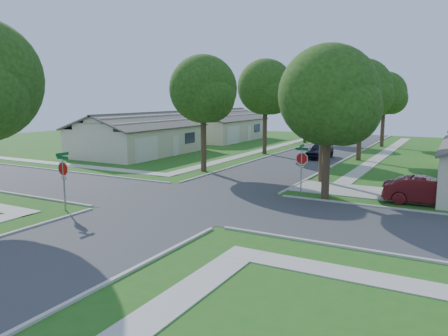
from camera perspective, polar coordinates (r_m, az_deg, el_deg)
name	(u,v)px	position (r m, az deg, el deg)	size (l,w,h in m)	color
ground	(192,202)	(24.41, -4.19, -4.39)	(100.00, 100.00, 0.00)	#225B18
road_ns	(192,201)	(24.41, -4.19, -4.38)	(7.00, 100.00, 0.02)	#333335
sidewalk_ne	(383,155)	(46.77, 20.04, 1.64)	(1.20, 40.00, 0.04)	#9E9B91
sidewalk_nw	(271,148)	(50.02, 6.10, 2.60)	(1.20, 40.00, 0.04)	#9E9B91
driveway	(364,192)	(28.07, 17.78, -2.96)	(8.80, 3.60, 0.05)	#9E9B91
stop_sign_sw	(63,171)	(23.55, -20.25, -0.40)	(1.05, 0.80, 2.98)	gray
stop_sign_ne	(302,161)	(26.21, 10.11, 0.96)	(1.05, 0.80, 2.98)	gray
tree_e_near	(325,99)	(30.05, 13.05, 8.81)	(4.97, 4.80, 8.28)	#38281C
tree_e_mid	(362,91)	(41.73, 17.61, 9.51)	(5.59, 5.40, 9.21)	#38281C
tree_e_far	(385,95)	(54.54, 20.27, 8.91)	(5.17, 5.00, 8.72)	#38281C
tree_w_near	(204,92)	(33.83, -2.66, 9.86)	(5.38, 5.20, 8.97)	#38281C
tree_w_mid	(266,90)	(44.53, 5.50, 10.15)	(5.80, 5.60, 9.56)	#38281C
tree_w_far	(306,99)	(56.71, 10.71, 8.83)	(4.76, 4.60, 8.04)	#38281C
tree_ne_corner	(330,100)	(25.00, 13.62, 8.64)	(5.80, 5.60, 8.66)	#38281C
house_nw_near	(140,139)	(45.51, -10.97, 3.73)	(8.42, 13.60, 4.23)	#C2B899
house_nw_far	(220,129)	(59.56, -0.49, 5.15)	(8.42, 13.60, 4.23)	#C2B899
car_driveway	(427,191)	(25.95, 25.00, -2.74)	(1.57, 4.51, 1.49)	#541114
car_curb_east	(320,151)	(42.37, 12.39, 2.22)	(1.73, 4.29, 1.46)	black
car_curb_west	(320,137)	(58.22, 12.47, 3.96)	(1.74, 4.28, 1.24)	black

